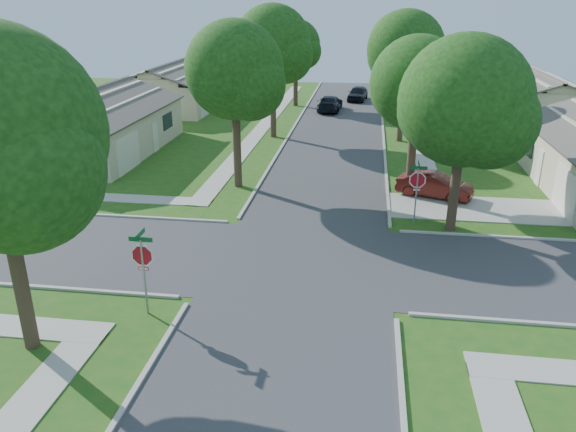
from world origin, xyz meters
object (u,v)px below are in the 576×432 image
(tree_w_near, at_px, (236,75))
(car_curb_east, at_px, (358,93))
(stop_sign_ne, at_px, (417,182))
(tree_e_far, at_px, (398,43))
(house_nw_far, at_px, (176,91))
(stop_sign_sw, at_px, (143,259))
(tree_ne_corner, at_px, (465,107))
(car_driveway, at_px, (435,185))
(tree_e_near, at_px, (418,88))
(tree_e_mid, at_px, (406,53))
(house_ne_far, at_px, (534,105))
(tree_w_mid, at_px, (273,48))
(house_nw_near, at_px, (94,130))
(car_curb_west, at_px, (330,103))
(tree_w_far, at_px, (296,47))

(tree_w_near, bearing_deg, car_curb_east, 78.53)
(stop_sign_ne, bearing_deg, car_curb_east, 96.03)
(tree_w_near, bearing_deg, tree_e_far, 69.40)
(tree_e_far, relative_size, house_nw_far, 0.64)
(stop_sign_sw, bearing_deg, tree_ne_corner, 38.84)
(car_driveway, bearing_deg, tree_e_near, 95.76)
(car_curb_east, bearing_deg, tree_e_mid, -70.27)
(tree_ne_corner, bearing_deg, stop_sign_sw, -141.16)
(tree_e_near, bearing_deg, tree_w_near, 180.00)
(house_ne_far, bearing_deg, car_curb_east, 149.21)
(tree_ne_corner, distance_m, house_ne_far, 26.91)
(stop_sign_sw, height_order, car_curb_east, stop_sign_sw)
(tree_e_far, bearing_deg, tree_e_near, -90.00)
(tree_w_mid, distance_m, house_nw_near, 13.77)
(tree_e_far, relative_size, car_curb_west, 1.80)
(house_nw_near, bearing_deg, car_driveway, -15.98)
(car_curb_west, bearing_deg, stop_sign_sw, 87.99)
(stop_sign_sw, distance_m, car_curb_west, 36.70)
(house_ne_far, xyz_separation_m, car_driveway, (-9.99, -20.30, -0.87))
(house_nw_near, bearing_deg, tree_e_mid, 16.15)
(tree_w_mid, distance_m, house_ne_far, 22.68)
(stop_sign_ne, relative_size, car_driveway, 0.76)
(stop_sign_ne, bearing_deg, house_nw_near, 153.54)
(house_nw_near, distance_m, house_nw_far, 17.00)
(car_curb_east, xyz_separation_m, car_curb_west, (-2.40, -6.00, -0.01))
(tree_w_far, distance_m, car_curb_east, 8.47)
(tree_e_near, height_order, tree_w_mid, tree_w_mid)
(house_ne_far, distance_m, car_curb_west, 17.44)
(car_driveway, relative_size, car_curb_east, 0.94)
(house_ne_far, distance_m, house_nw_far, 32.12)
(house_ne_far, distance_m, house_nw_near, 34.91)
(house_nw_near, xyz_separation_m, car_driveway, (21.99, -6.30, -0.87))
(tree_e_far, xyz_separation_m, house_nw_near, (-20.75, -19.01, -4.46))
(tree_w_mid, bearing_deg, tree_e_near, -51.95)
(tree_ne_corner, height_order, car_driveway, tree_ne_corner)
(house_ne_far, xyz_separation_m, car_curb_west, (-17.19, 2.81, -0.81))
(tree_w_near, xyz_separation_m, house_nw_far, (-11.35, 22.99, -4.60))
(car_curb_east, relative_size, car_curb_west, 0.86)
(tree_e_near, distance_m, house_nw_far, 31.24)
(tree_e_mid, distance_m, car_driveway, 13.58)
(stop_sign_ne, xyz_separation_m, tree_e_near, (0.05, 4.31, 3.61))
(house_nw_near, bearing_deg, stop_sign_ne, -26.46)
(car_curb_east, bearing_deg, house_nw_near, -119.23)
(stop_sign_sw, relative_size, tree_e_near, 0.36)
(tree_w_far, bearing_deg, tree_e_mid, -54.10)
(stop_sign_sw, height_order, tree_w_far, tree_w_far)
(house_ne_far, relative_size, house_nw_far, 1.00)
(tree_w_far, xyz_separation_m, house_ne_far, (20.64, -5.01, -3.99))
(tree_e_mid, bearing_deg, stop_sign_sw, -110.20)
(tree_ne_corner, height_order, car_curb_west, tree_ne_corner)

